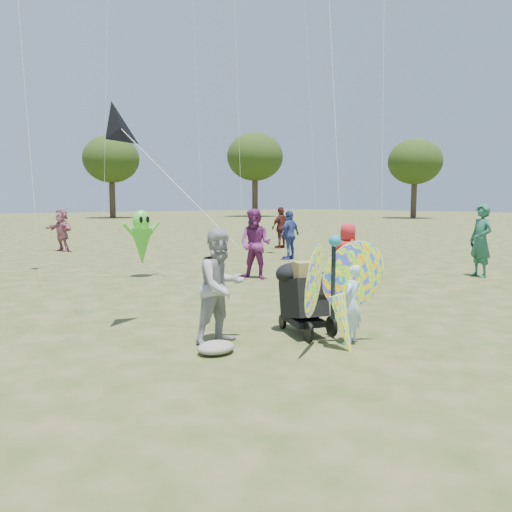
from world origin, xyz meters
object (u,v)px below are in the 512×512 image
at_px(crowd_f, 481,241).
at_px(crowd_j, 62,230).
at_px(child_girl, 351,304).
at_px(crowd_h, 281,228).
at_px(butterfly_kite, 337,292).
at_px(crowd_a, 348,256).
at_px(adult_man, 221,286).
at_px(alien_kite, 142,240).
at_px(jogging_stroller, 301,293).
at_px(crowd_e, 255,244).
at_px(crowd_c, 290,235).

height_order(crowd_f, crowd_j, crowd_f).
bearing_deg(child_girl, crowd_h, -151.29).
height_order(crowd_f, butterfly_kite, crowd_f).
relative_size(crowd_a, crowd_h, 0.86).
relative_size(adult_man, butterfly_kite, 0.92).
height_order(adult_man, crowd_f, crowd_f).
height_order(crowd_h, alien_kite, alien_kite).
height_order(crowd_a, jogging_stroller, crowd_a).
bearing_deg(crowd_a, crowd_e, -8.58).
relative_size(child_girl, jogging_stroller, 0.99).
bearing_deg(crowd_e, crowd_h, 107.33).
relative_size(jogging_stroller, butterfly_kite, 0.65).
xyz_separation_m(crowd_h, crowd_j, (-7.51, 4.49, -0.02)).
relative_size(adult_man, jogging_stroller, 1.41).
relative_size(adult_man, crowd_c, 0.97).
xyz_separation_m(butterfly_kite, alien_kite, (0.84, 7.44, 0.20)).
bearing_deg(jogging_stroller, crowd_f, 29.46).
relative_size(crowd_c, crowd_j, 0.99).
bearing_deg(butterfly_kite, child_girl, 11.29).
bearing_deg(alien_kite, butterfly_kite, -96.47).
distance_m(child_girl, crowd_e, 5.90).
distance_m(crowd_h, butterfly_kite, 14.24).
distance_m(crowd_a, crowd_f, 4.15).
bearing_deg(crowd_e, crowd_j, 162.11).
distance_m(adult_man, crowd_a, 5.00).
bearing_deg(crowd_c, child_girl, 40.45).
bearing_deg(crowd_f, alien_kite, -106.67).
relative_size(crowd_a, alien_kite, 0.85).
bearing_deg(child_girl, adult_man, -63.58).
xyz_separation_m(child_girl, crowd_f, (7.33, 1.89, 0.38)).
bearing_deg(crowd_e, alien_kite, -161.03).
height_order(crowd_a, crowd_c, crowd_c).
distance_m(crowd_h, alien_kite, 8.88).
bearing_deg(alien_kite, adult_man, -106.61).
height_order(crowd_f, jogging_stroller, crowd_f).
xyz_separation_m(crowd_c, jogging_stroller, (-6.33, -7.07, -0.21)).
height_order(child_girl, alien_kite, alien_kite).
xyz_separation_m(adult_man, crowd_h, (9.94, 9.86, 0.06)).
bearing_deg(adult_man, crowd_f, 0.90).
bearing_deg(crowd_h, butterfly_kite, 49.77).
bearing_deg(butterfly_kite, crowd_a, 39.09).
height_order(child_girl, butterfly_kite, butterfly_kite).
distance_m(crowd_a, crowd_c, 5.71).
height_order(crowd_f, alien_kite, crowd_f).
distance_m(crowd_e, butterfly_kite, 6.12).
relative_size(crowd_h, butterfly_kite, 0.99).
bearing_deg(crowd_f, crowd_h, -165.80).
xyz_separation_m(crowd_f, crowd_j, (-6.26, 13.61, -0.11)).
distance_m(crowd_a, butterfly_kite, 4.73).
relative_size(crowd_c, crowd_e, 0.93).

